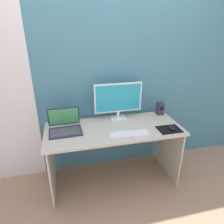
# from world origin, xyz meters

# --- Properties ---
(ground_plane) EXTENTS (8.00, 8.00, 0.00)m
(ground_plane) POSITION_xyz_m (0.00, 0.00, 0.00)
(ground_plane) COLOR #A67F60
(wall_back) EXTENTS (6.00, 0.04, 2.50)m
(wall_back) POSITION_xyz_m (0.00, 0.38, 1.25)
(wall_back) COLOR teal
(wall_back) RESTS_ON ground_plane
(desk) EXTENTS (1.50, 0.63, 0.72)m
(desk) POSITION_xyz_m (0.00, 0.00, 0.58)
(desk) COLOR beige
(desk) RESTS_ON ground_plane
(monitor) EXTENTS (0.57, 0.14, 0.44)m
(monitor) POSITION_xyz_m (0.11, 0.23, 0.96)
(monitor) COLOR white
(monitor) RESTS_ON desk
(speaker_right) EXTENTS (0.08, 0.09, 0.16)m
(speaker_right) POSITION_xyz_m (0.66, 0.23, 0.80)
(speaker_right) COLOR #302E42
(speaker_right) RESTS_ON desk
(laptop) EXTENTS (0.35, 0.30, 0.24)m
(laptop) POSITION_xyz_m (-0.52, 0.06, 0.77)
(laptop) COLOR #282B4A
(laptop) RESTS_ON desk
(keyboard_external) EXTENTS (0.41, 0.15, 0.01)m
(keyboard_external) POSITION_xyz_m (0.12, -0.17, 0.73)
(keyboard_external) COLOR white
(keyboard_external) RESTS_ON desk
(mousepad) EXTENTS (0.25, 0.20, 0.00)m
(mousepad) POSITION_xyz_m (0.58, -0.18, 0.72)
(mousepad) COLOR black
(mousepad) RESTS_ON desk
(mouse) EXTENTS (0.06, 0.10, 0.04)m
(mouse) POSITION_xyz_m (0.60, -0.19, 0.74)
(mouse) COLOR black
(mouse) RESTS_ON mousepad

